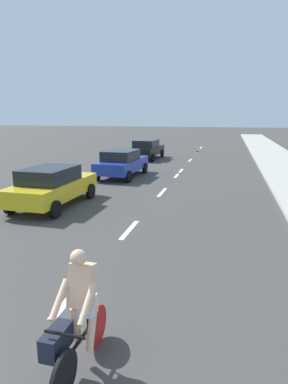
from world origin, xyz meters
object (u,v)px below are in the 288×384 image
object	(u,v)px
parked_car_black	(147,149)
parked_car_blue	(122,163)
parked_car_yellow	(52,185)
cyclist	(76,318)

from	to	relation	value
parked_car_black	parked_car_blue	bearing A→B (deg)	-83.54
parked_car_yellow	parked_car_blue	size ratio (longest dim) A/B	0.98
parked_car_yellow	parked_car_black	size ratio (longest dim) A/B	0.98
parked_car_yellow	parked_car_black	xyz separation A→B (m)	(0.20, 14.80, 0.00)
parked_car_yellow	parked_car_black	world-z (taller)	same
parked_car_yellow	parked_car_blue	world-z (taller)	same
cyclist	parked_car_blue	bearing A→B (deg)	-73.36
parked_car_blue	parked_car_black	size ratio (longest dim) A/B	1.00
cyclist	parked_car_black	distance (m)	23.02
parked_car_yellow	parked_car_black	distance (m)	14.80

